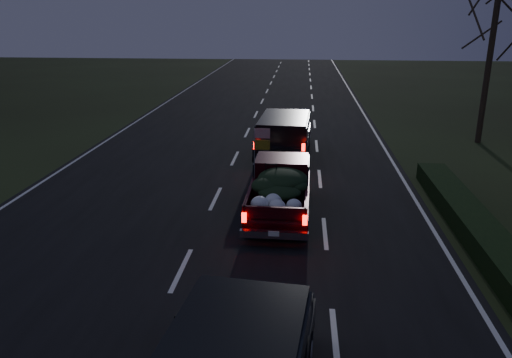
# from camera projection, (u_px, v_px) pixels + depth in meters

# --- Properties ---
(ground) EXTENTS (120.00, 120.00, 0.00)m
(ground) POSITION_uv_depth(u_px,v_px,m) (181.00, 270.00, 12.25)
(ground) COLOR black
(ground) RESTS_ON ground
(road_asphalt) EXTENTS (14.00, 120.00, 0.02)m
(road_asphalt) POSITION_uv_depth(u_px,v_px,m) (181.00, 270.00, 12.24)
(road_asphalt) COLOR black
(road_asphalt) RESTS_ON ground
(hedge_row) EXTENTS (1.00, 10.00, 0.60)m
(hedge_row) POSITION_uv_depth(u_px,v_px,m) (472.00, 222.00, 14.31)
(hedge_row) COLOR black
(hedge_row) RESTS_ON ground
(bare_tree_far) EXTENTS (3.60, 3.60, 7.00)m
(bare_tree_far) POSITION_uv_depth(u_px,v_px,m) (493.00, 31.00, 22.84)
(bare_tree_far) COLOR black
(bare_tree_far) RESTS_ON ground
(pickup_truck) EXTENTS (1.87, 4.68, 2.44)m
(pickup_truck) POSITION_uv_depth(u_px,v_px,m) (280.00, 186.00, 15.42)
(pickup_truck) COLOR black
(pickup_truck) RESTS_ON ground
(lead_suv) EXTENTS (2.35, 5.17, 1.46)m
(lead_suv) POSITION_uv_depth(u_px,v_px,m) (284.00, 132.00, 21.73)
(lead_suv) COLOR black
(lead_suv) RESTS_ON ground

